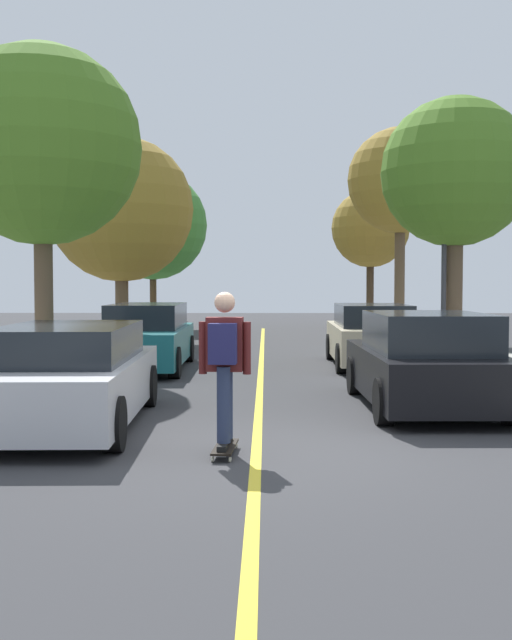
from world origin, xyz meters
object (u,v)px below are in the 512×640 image
object	(u,v)px
street_tree_left_far	(153,226)
street_tree_left_near	(121,210)
parked_car_left_near	(147,337)
skateboarder	(224,359)
parked_car_left_nearest	(68,376)
street_tree_right_nearest	(455,173)
skateboard	(225,447)
street_tree_right_near	(400,181)
parked_car_right_nearest	(425,363)
street_tree_left_nearest	(42,146)
streetlamp	(444,233)
street_tree_right_far	(370,229)
parked_car_right_near	(372,336)

from	to	relation	value
street_tree_left_far	street_tree_left_near	bearing A→B (deg)	-90.00
parked_car_left_near	street_tree_left_near	size ratio (longest dim) A/B	0.73
parked_car_left_near	skateboarder	xyz separation A→B (m)	(2.18, -8.60, 0.37)
parked_car_left_nearest	street_tree_right_nearest	bearing A→B (deg)	49.05
street_tree_right_nearest	skateboard	bearing A→B (deg)	-116.37
street_tree_left_far	parked_car_left_nearest	bearing A→B (deg)	-84.70
street_tree_right_near	skateboarder	distance (m)	18.57
parked_car_left_nearest	parked_car_right_nearest	distance (m)	5.28
parked_car_left_nearest	street_tree_left_nearest	size ratio (longest dim) A/B	0.70
street_tree_right_nearest	streetlamp	xyz separation A→B (m)	(-0.28, -0.16, -1.41)
street_tree_right_near	skateboarder	xyz separation A→B (m)	(-4.91, -17.42, -4.18)
street_tree_left_far	parked_car_right_nearest	bearing A→B (deg)	-70.79
parked_car_left_nearest	street_tree_left_near	bearing A→B (deg)	97.78
street_tree_right_far	streetlamp	bearing A→B (deg)	-91.06
parked_car_right_near	street_tree_right_near	world-z (taller)	street_tree_right_near
parked_car_left_near	parked_car_right_near	distance (m)	5.10
streetlamp	skateboarder	xyz separation A→B (m)	(-4.63, -9.76, -1.99)
parked_car_right_near	street_tree_right_nearest	xyz separation A→B (m)	(2.03, 0.67, 3.78)
street_tree_left_near	skateboard	xyz separation A→B (m)	(4.21, -16.56, -4.17)
parked_car_left_near	parked_car_right_near	bearing A→B (deg)	7.33
street_tree_left_nearest	street_tree_right_nearest	distance (m)	9.37
street_tree_left_near	street_tree_right_far	distance (m)	12.21
street_tree_left_near	street_tree_left_far	size ratio (longest dim) A/B	1.01
street_tree_left_nearest	streetlamp	bearing A→B (deg)	12.90
parked_car_right_near	skateboard	world-z (taller)	parked_car_right_near
parked_car_right_nearest	skateboard	world-z (taller)	parked_car_right_nearest
streetlamp	skateboard	bearing A→B (deg)	-115.43
parked_car_left_nearest	parked_car_right_near	xyz separation A→B (m)	(5.06, 7.49, 0.02)
skateboard	street_tree_right_far	bearing A→B (deg)	78.77
parked_car_left_near	skateboarder	bearing A→B (deg)	-75.78
parked_car_right_near	skateboard	bearing A→B (deg)	-107.33
parked_car_left_near	streetlamp	size ratio (longest dim) A/B	0.93
parked_car_right_nearest	parked_car_right_near	size ratio (longest dim) A/B	0.99
parked_car_left_near	skateboarder	world-z (taller)	skateboarder
street_tree_right_nearest	skateboarder	xyz separation A→B (m)	(-4.91, -9.92, -3.40)
street_tree_left_nearest	streetlamp	size ratio (longest dim) A/B	1.33
parked_car_right_near	street_tree_left_near	world-z (taller)	street_tree_left_near
street_tree_right_nearest	street_tree_right_near	world-z (taller)	street_tree_right_near
street_tree_left_nearest	street_tree_left_near	bearing A→B (deg)	90.00
streetlamp	skateboarder	bearing A→B (deg)	-115.36
parked_car_right_near	street_tree_right_nearest	world-z (taller)	street_tree_right_nearest
parked_car_right_near	street_tree_right_far	bearing A→B (deg)	82.53
street_tree_right_far	parked_car_right_near	bearing A→B (deg)	-97.47
parked_car_left_near	parked_car_right_nearest	bearing A→B (deg)	-46.47
parked_car_right_nearest	street_tree_left_near	bearing A→B (deg)	118.00
parked_car_left_near	street_tree_left_near	world-z (taller)	street_tree_left_near
street_tree_left_nearest	street_tree_right_nearest	bearing A→B (deg)	13.46
parked_car_right_nearest	street_tree_left_nearest	size ratio (longest dim) A/B	0.65
parked_car_right_near	street_tree_left_near	size ratio (longest dim) A/B	0.68
streetlamp	street_tree_right_nearest	bearing A→B (deg)	29.68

